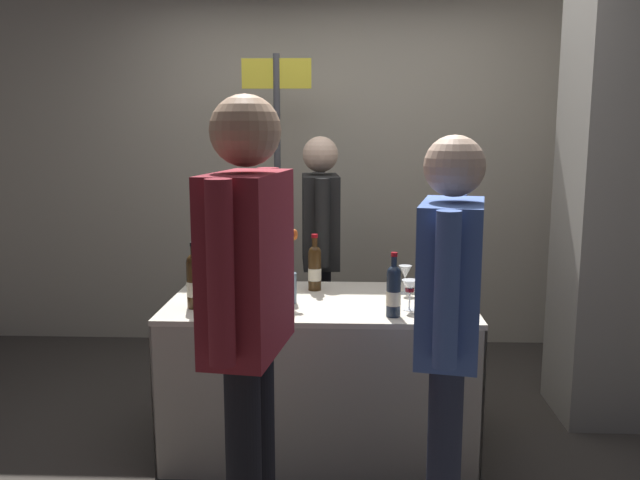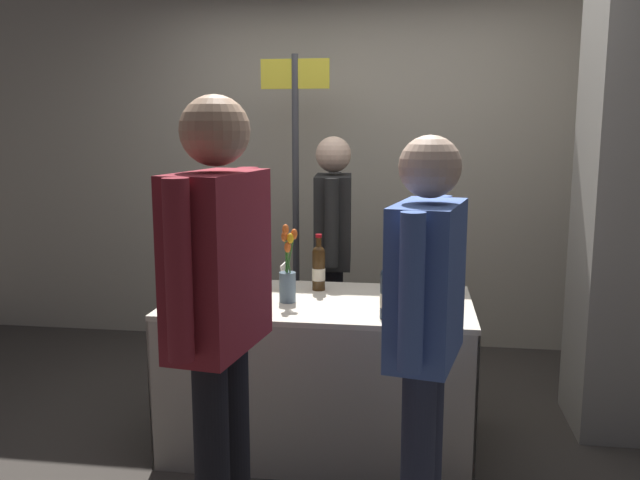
{
  "view_description": "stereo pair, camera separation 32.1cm",
  "coord_description": "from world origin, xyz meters",
  "px_view_note": "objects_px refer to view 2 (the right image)",
  "views": [
    {
      "loc": [
        0.13,
        -3.17,
        1.59
      ],
      "look_at": [
        0.0,
        0.0,
        1.05
      ],
      "focal_mm": 37.18,
      "sensor_mm": 36.0,
      "label": 1
    },
    {
      "loc": [
        0.45,
        -3.14,
        1.59
      ],
      "look_at": [
        0.0,
        0.0,
        1.05
      ],
      "focal_mm": 37.18,
      "sensor_mm": 36.0,
      "label": 2
    }
  ],
  "objects_px": {
    "tasting_table": "(320,344)",
    "featured_wine_bottle": "(387,292)",
    "taster_foreground_right": "(426,316)",
    "vendor_presenter": "(333,241)",
    "wine_glass_near_vendor": "(409,275)",
    "wine_glass_mid": "(242,290)",
    "booth_signpost": "(296,180)",
    "flower_vase": "(288,276)",
    "display_bottle_0": "(258,272)",
    "wine_glass_near_taster": "(406,290)"
  },
  "relations": [
    {
      "from": "tasting_table",
      "to": "featured_wine_bottle",
      "type": "xyz_separation_m",
      "value": [
        0.34,
        -0.28,
        0.35
      ]
    },
    {
      "from": "taster_foreground_right",
      "to": "vendor_presenter",
      "type": "bearing_deg",
      "value": 29.63
    },
    {
      "from": "wine_glass_near_vendor",
      "to": "vendor_presenter",
      "type": "distance_m",
      "value": 0.77
    },
    {
      "from": "wine_glass_mid",
      "to": "booth_signpost",
      "type": "distance_m",
      "value": 1.43
    },
    {
      "from": "featured_wine_bottle",
      "to": "wine_glass_near_vendor",
      "type": "relative_size",
      "value": 2.03
    },
    {
      "from": "featured_wine_bottle",
      "to": "flower_vase",
      "type": "relative_size",
      "value": 0.77
    },
    {
      "from": "flower_vase",
      "to": "booth_signpost",
      "type": "distance_m",
      "value": 1.25
    },
    {
      "from": "flower_vase",
      "to": "taster_foreground_right",
      "type": "relative_size",
      "value": 0.24
    },
    {
      "from": "tasting_table",
      "to": "flower_vase",
      "type": "height_order",
      "value": "flower_vase"
    },
    {
      "from": "wine_glass_mid",
      "to": "booth_signpost",
      "type": "height_order",
      "value": "booth_signpost"
    },
    {
      "from": "display_bottle_0",
      "to": "wine_glass_near_taster",
      "type": "bearing_deg",
      "value": -10.1
    },
    {
      "from": "flower_vase",
      "to": "vendor_presenter",
      "type": "bearing_deg",
      "value": 81.63
    },
    {
      "from": "wine_glass_near_taster",
      "to": "taster_foreground_right",
      "type": "distance_m",
      "value": 0.7
    },
    {
      "from": "flower_vase",
      "to": "taster_foreground_right",
      "type": "distance_m",
      "value": 1.03
    },
    {
      "from": "wine_glass_near_vendor",
      "to": "wine_glass_near_taster",
      "type": "distance_m",
      "value": 0.32
    },
    {
      "from": "display_bottle_0",
      "to": "booth_signpost",
      "type": "distance_m",
      "value": 1.22
    },
    {
      "from": "featured_wine_bottle",
      "to": "flower_vase",
      "type": "distance_m",
      "value": 0.54
    },
    {
      "from": "wine_glass_near_vendor",
      "to": "wine_glass_mid",
      "type": "relative_size",
      "value": 1.12
    },
    {
      "from": "wine_glass_mid",
      "to": "booth_signpost",
      "type": "bearing_deg",
      "value": 89.78
    },
    {
      "from": "vendor_presenter",
      "to": "booth_signpost",
      "type": "bearing_deg",
      "value": -146.21
    },
    {
      "from": "flower_vase",
      "to": "featured_wine_bottle",
      "type": "bearing_deg",
      "value": -24.13
    },
    {
      "from": "tasting_table",
      "to": "flower_vase",
      "type": "distance_m",
      "value": 0.39
    },
    {
      "from": "wine_glass_near_vendor",
      "to": "wine_glass_near_taster",
      "type": "bearing_deg",
      "value": -91.01
    },
    {
      "from": "tasting_table",
      "to": "display_bottle_0",
      "type": "xyz_separation_m",
      "value": [
        -0.31,
        -0.04,
        0.37
      ]
    },
    {
      "from": "featured_wine_bottle",
      "to": "flower_vase",
      "type": "xyz_separation_m",
      "value": [
        -0.49,
        0.22,
        0.01
      ]
    },
    {
      "from": "booth_signpost",
      "to": "taster_foreground_right",
      "type": "bearing_deg",
      "value": -67.45
    },
    {
      "from": "booth_signpost",
      "to": "wine_glass_mid",
      "type": "bearing_deg",
      "value": -90.22
    },
    {
      "from": "booth_signpost",
      "to": "featured_wine_bottle",
      "type": "bearing_deg",
      "value": -64.65
    },
    {
      "from": "wine_glass_near_vendor",
      "to": "taster_foreground_right",
      "type": "bearing_deg",
      "value": -85.97
    },
    {
      "from": "tasting_table",
      "to": "wine_glass_near_taster",
      "type": "relative_size",
      "value": 10.34
    },
    {
      "from": "tasting_table",
      "to": "wine_glass_mid",
      "type": "relative_size",
      "value": 11.41
    },
    {
      "from": "tasting_table",
      "to": "booth_signpost",
      "type": "height_order",
      "value": "booth_signpost"
    },
    {
      "from": "display_bottle_0",
      "to": "wine_glass_near_taster",
      "type": "distance_m",
      "value": 0.74
    },
    {
      "from": "display_bottle_0",
      "to": "vendor_presenter",
      "type": "distance_m",
      "value": 0.84
    },
    {
      "from": "featured_wine_bottle",
      "to": "booth_signpost",
      "type": "distance_m",
      "value": 1.6
    },
    {
      "from": "wine_glass_near_vendor",
      "to": "wine_glass_mid",
      "type": "height_order",
      "value": "wine_glass_near_vendor"
    },
    {
      "from": "tasting_table",
      "to": "wine_glass_near_taster",
      "type": "distance_m",
      "value": 0.57
    },
    {
      "from": "wine_glass_mid",
      "to": "wine_glass_near_vendor",
      "type": "bearing_deg",
      "value": 27.24
    },
    {
      "from": "wine_glass_near_taster",
      "to": "flower_vase",
      "type": "relative_size",
      "value": 0.37
    },
    {
      "from": "wine_glass_near_taster",
      "to": "flower_vase",
      "type": "height_order",
      "value": "flower_vase"
    },
    {
      "from": "wine_glass_near_taster",
      "to": "featured_wine_bottle",
      "type": "bearing_deg",
      "value": -126.53
    },
    {
      "from": "tasting_table",
      "to": "wine_glass_near_taster",
      "type": "bearing_deg",
      "value": -21.26
    },
    {
      "from": "flower_vase",
      "to": "taster_foreground_right",
      "type": "bearing_deg",
      "value": -50.93
    },
    {
      "from": "taster_foreground_right",
      "to": "booth_signpost",
      "type": "height_order",
      "value": "booth_signpost"
    },
    {
      "from": "vendor_presenter",
      "to": "wine_glass_near_vendor",
      "type": "bearing_deg",
      "value": 31.98
    },
    {
      "from": "tasting_table",
      "to": "display_bottle_0",
      "type": "relative_size",
      "value": 4.57
    },
    {
      "from": "wine_glass_near_taster",
      "to": "booth_signpost",
      "type": "relative_size",
      "value": 0.07
    },
    {
      "from": "wine_glass_near_taster",
      "to": "vendor_presenter",
      "type": "distance_m",
      "value": 1.03
    },
    {
      "from": "flower_vase",
      "to": "wine_glass_near_taster",
      "type": "bearing_deg",
      "value": -10.72
    },
    {
      "from": "flower_vase",
      "to": "vendor_presenter",
      "type": "xyz_separation_m",
      "value": [
        0.12,
        0.82,
        0.03
      ]
    }
  ]
}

